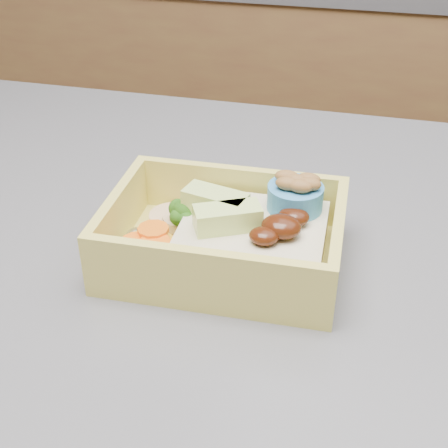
# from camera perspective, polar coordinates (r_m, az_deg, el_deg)

# --- Properties ---
(bento_box) EXTENTS (0.18, 0.13, 0.07)m
(bento_box) POSITION_cam_1_polar(r_m,az_deg,el_deg) (0.48, 0.68, -1.13)
(bento_box) COLOR #DDCF5B
(bento_box) RESTS_ON island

